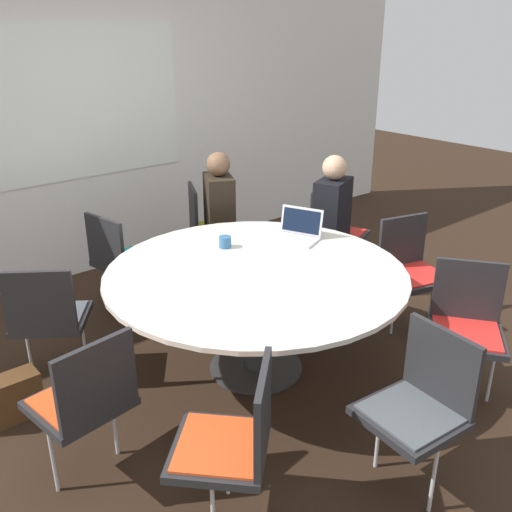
% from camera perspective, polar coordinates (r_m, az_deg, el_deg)
% --- Properties ---
extents(ground_plane, '(16.00, 16.00, 0.00)m').
position_cam_1_polar(ground_plane, '(3.99, 0.00, -11.11)').
color(ground_plane, black).
extents(wall_back, '(8.00, 0.07, 2.70)m').
position_cam_1_polar(wall_back, '(5.38, -16.51, 12.46)').
color(wall_back, silver).
rests_on(wall_back, ground_plane).
extents(conference_table, '(1.93, 1.93, 0.73)m').
position_cam_1_polar(conference_table, '(3.68, 0.00, -2.89)').
color(conference_table, '#333333').
rests_on(conference_table, ground_plane).
extents(chair_0, '(0.57, 0.56, 0.86)m').
position_cam_1_polar(chair_0, '(5.12, 7.74, 2.92)').
color(chair_0, '#262628').
rests_on(chair_0, ground_plane).
extents(chair_1, '(0.57, 0.58, 0.86)m').
position_cam_1_polar(chair_1, '(5.18, -4.82, 3.28)').
color(chair_1, '#262628').
rests_on(chair_1, ground_plane).
extents(chair_2, '(0.49, 0.51, 0.86)m').
position_cam_1_polar(chair_2, '(4.56, -13.41, 0.01)').
color(chair_2, '#262628').
rests_on(chair_2, ground_plane).
extents(chair_3, '(0.60, 0.60, 0.86)m').
position_cam_1_polar(chair_3, '(3.81, -20.09, -5.43)').
color(chair_3, '#262628').
rests_on(chair_3, ground_plane).
extents(chair_4, '(0.49, 0.47, 0.86)m').
position_cam_1_polar(chair_4, '(2.98, -16.70, -13.28)').
color(chair_4, '#262628').
rests_on(chair_4, ground_plane).
extents(chair_5, '(0.61, 0.61, 0.86)m').
position_cam_1_polar(chair_5, '(2.63, -2.19, -17.64)').
color(chair_5, '#262628').
rests_on(chair_5, ground_plane).
extents(chair_6, '(0.46, 0.48, 0.86)m').
position_cam_1_polar(chair_6, '(2.95, 16.12, -13.67)').
color(chair_6, '#262628').
rests_on(chair_6, ground_plane).
extents(chair_7, '(0.60, 0.60, 0.86)m').
position_cam_1_polar(chair_7, '(3.73, 20.32, -6.09)').
color(chair_7, '#262628').
rests_on(chair_7, ground_plane).
extents(chair_8, '(0.54, 0.52, 0.86)m').
position_cam_1_polar(chair_8, '(4.43, 15.25, -0.85)').
color(chair_8, '#262628').
rests_on(chair_8, ground_plane).
extents(person_0, '(0.42, 0.35, 1.21)m').
position_cam_1_polar(person_0, '(4.82, 7.78, 4.10)').
color(person_0, black).
rests_on(person_0, ground_plane).
extents(person_1, '(0.36, 0.42, 1.21)m').
position_cam_1_polar(person_1, '(4.91, -3.51, 4.61)').
color(person_1, '#2D2319').
rests_on(person_1, ground_plane).
extents(laptop, '(0.36, 0.40, 0.21)m').
position_cam_1_polar(laptop, '(4.16, 4.19, 2.44)').
color(laptop, silver).
rests_on(laptop, conference_table).
extents(coffee_cup, '(0.09, 0.09, 0.08)m').
position_cam_1_polar(coffee_cup, '(4.00, -3.11, 1.41)').
color(coffee_cup, '#33669E').
rests_on(coffee_cup, conference_table).
extents(handbag, '(0.36, 0.16, 0.28)m').
position_cam_1_polar(handbag, '(3.76, -23.48, -12.99)').
color(handbag, '#513319').
rests_on(handbag, ground_plane).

